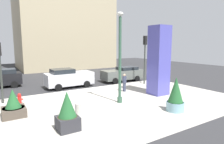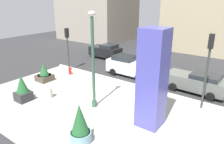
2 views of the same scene
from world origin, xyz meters
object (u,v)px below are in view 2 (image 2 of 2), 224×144
object	(u,v)px
potted_plant_near_left	(44,74)
traffic_light_corner	(67,42)
traffic_light_far_side	(208,60)
lamp_post	(93,63)
potted_plant_by_pillar	(80,125)
art_pillar_blue	(152,79)
concrete_bollard	(50,93)
car_passing_lane	(130,66)
potted_plant_mid_plaza	(22,89)
car_curb_west	(106,51)
fire_hydrant	(70,71)
car_curb_east	(197,82)
pedestrian_on_sidewalk	(141,90)

from	to	relation	value
potted_plant_near_left	traffic_light_corner	size ratio (longest dim) A/B	0.38
traffic_light_corner	traffic_light_far_side	distance (m)	13.05
lamp_post	potted_plant_by_pillar	distance (m)	4.36
art_pillar_blue	concrete_bollard	bearing A→B (deg)	-171.13
car_passing_lane	potted_plant_mid_plaza	bearing A→B (deg)	-109.89
car_passing_lane	car_curb_west	distance (m)	6.60
potted_plant_mid_plaza	car_curb_west	size ratio (longest dim) A/B	0.50
fire_hydrant	concrete_bollard	bearing A→B (deg)	-59.57
lamp_post	potted_plant_by_pillar	world-z (taller)	lamp_post
lamp_post	concrete_bollard	size ratio (longest dim) A/B	8.41
lamp_post	car_curb_east	xyz separation A→B (m)	(4.83, 6.56, -2.24)
fire_hydrant	car_curb_west	size ratio (longest dim) A/B	0.20
lamp_post	pedestrian_on_sidewalk	world-z (taller)	lamp_post
traffic_light_far_side	car_passing_lane	size ratio (longest dim) A/B	1.11
car_curb_east	car_curb_west	xyz separation A→B (m)	(-11.84, 3.64, 0.06)
fire_hydrant	concrete_bollard	xyz separation A→B (m)	(2.58, -4.38, 0.01)
potted_plant_by_pillar	car_curb_west	distance (m)	16.20
potted_plant_near_left	fire_hydrant	size ratio (longest dim) A/B	2.15
fire_hydrant	art_pillar_blue	bearing A→B (deg)	-17.50
fire_hydrant	pedestrian_on_sidewalk	bearing A→B (deg)	-6.60
pedestrian_on_sidewalk	car_curb_east	bearing A→B (deg)	56.95
traffic_light_corner	car_passing_lane	bearing A→B (deg)	23.25
traffic_light_corner	concrete_bollard	bearing A→B (deg)	-55.54
potted_plant_mid_plaza	car_curb_west	xyz separation A→B (m)	(-2.33, 12.57, -0.00)
art_pillar_blue	car_curb_west	world-z (taller)	art_pillar_blue
potted_plant_near_left	potted_plant_mid_plaza	bearing A→B (deg)	-58.65
traffic_light_far_side	car_curb_west	xyz separation A→B (m)	(-12.94, 6.06, -2.46)
art_pillar_blue	potted_plant_by_pillar	size ratio (longest dim) A/B	2.62
car_curb_east	potted_plant_near_left	bearing A→B (deg)	-154.27
lamp_post	potted_plant_near_left	size ratio (longest dim) A/B	3.91
art_pillar_blue	concrete_bollard	size ratio (longest dim) A/B	7.50
car_curb_east	pedestrian_on_sidewalk	world-z (taller)	car_curb_east
potted_plant_by_pillar	fire_hydrant	distance (m)	10.55
potted_plant_mid_plaza	fire_hydrant	distance (m)	6.04
art_pillar_blue	car_curb_west	distance (m)	14.97
traffic_light_far_side	potted_plant_near_left	bearing A→B (deg)	-166.04
potted_plant_by_pillar	concrete_bollard	bearing A→B (deg)	156.40
potted_plant_mid_plaza	fire_hydrant	bearing A→B (deg)	103.89
potted_plant_near_left	pedestrian_on_sidewalk	distance (m)	9.05
car_curb_west	potted_plant_mid_plaza	bearing A→B (deg)	-79.51
fire_hydrant	traffic_light_corner	world-z (taller)	traffic_light_corner
potted_plant_mid_plaza	car_curb_west	distance (m)	12.78
traffic_light_corner	car_passing_lane	world-z (taller)	traffic_light_corner
potted_plant_mid_plaza	traffic_light_far_side	bearing A→B (deg)	31.52
art_pillar_blue	traffic_light_far_side	xyz separation A→B (m)	(1.90, 3.86, 0.53)
car_curb_east	car_curb_west	size ratio (longest dim) A/B	1.22
potted_plant_mid_plaza	car_curb_west	world-z (taller)	potted_plant_mid_plaza
potted_plant_near_left	car_curb_west	xyz separation A→B (m)	(-0.28, 9.21, 0.23)
concrete_bollard	car_curb_west	size ratio (longest dim) A/B	0.20
traffic_light_corner	car_curb_west	world-z (taller)	traffic_light_corner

